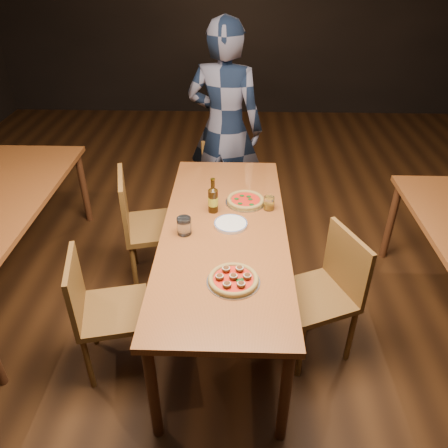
{
  "coord_description": "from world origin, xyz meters",
  "views": [
    {
      "loc": [
        0.07,
        -2.33,
        2.32
      ],
      "look_at": [
        0.0,
        -0.05,
        0.82
      ],
      "focal_mm": 35.0,
      "sensor_mm": 36.0,
      "label": 1
    }
  ],
  "objects_px": {
    "chair_main_nw": "(114,311)",
    "chair_main_e": "(315,296)",
    "chair_main_sw": "(155,226)",
    "amber_glass": "(269,203)",
    "water_glass": "(184,226)",
    "pizza_meatball": "(233,279)",
    "table_main": "(224,238)",
    "plate_stack": "(231,224)",
    "pizza_margherita": "(246,200)",
    "chair_end": "(227,187)",
    "diner": "(225,129)",
    "beer_bottle": "(213,200)"
  },
  "relations": [
    {
      "from": "amber_glass",
      "to": "water_glass",
      "type": "bearing_deg",
      "value": -150.18
    },
    {
      "from": "chair_main_nw",
      "to": "pizza_margherita",
      "type": "distance_m",
      "value": 1.16
    },
    {
      "from": "chair_end",
      "to": "diner",
      "type": "distance_m",
      "value": 0.52
    },
    {
      "from": "table_main",
      "to": "diner",
      "type": "xyz_separation_m",
      "value": [
        -0.03,
        1.32,
        0.24
      ]
    },
    {
      "from": "water_glass",
      "to": "table_main",
      "type": "bearing_deg",
      "value": 13.22
    },
    {
      "from": "beer_bottle",
      "to": "water_glass",
      "type": "height_order",
      "value": "beer_bottle"
    },
    {
      "from": "chair_main_sw",
      "to": "water_glass",
      "type": "xyz_separation_m",
      "value": [
        0.29,
        -0.48,
        0.32
      ]
    },
    {
      "from": "chair_main_nw",
      "to": "amber_glass",
      "type": "xyz_separation_m",
      "value": [
        0.96,
        0.7,
        0.36
      ]
    },
    {
      "from": "table_main",
      "to": "water_glass",
      "type": "height_order",
      "value": "water_glass"
    },
    {
      "from": "chair_main_nw",
      "to": "plate_stack",
      "type": "relative_size",
      "value": 4.01
    },
    {
      "from": "chair_main_sw",
      "to": "pizza_meatball",
      "type": "bearing_deg",
      "value": -161.12
    },
    {
      "from": "water_glass",
      "to": "plate_stack",
      "type": "bearing_deg",
      "value": 19.0
    },
    {
      "from": "chair_main_e",
      "to": "pizza_meatball",
      "type": "relative_size",
      "value": 3.08
    },
    {
      "from": "table_main",
      "to": "plate_stack",
      "type": "height_order",
      "value": "plate_stack"
    },
    {
      "from": "plate_stack",
      "to": "amber_glass",
      "type": "relative_size",
      "value": 2.36
    },
    {
      "from": "pizza_meatball",
      "to": "diner",
      "type": "xyz_separation_m",
      "value": [
        -0.1,
        1.84,
        0.15
      ]
    },
    {
      "from": "chair_main_nw",
      "to": "chair_main_e",
      "type": "bearing_deg",
      "value": -95.62
    },
    {
      "from": "chair_main_e",
      "to": "pizza_margherita",
      "type": "height_order",
      "value": "chair_main_e"
    },
    {
      "from": "chair_end",
      "to": "pizza_meatball",
      "type": "height_order",
      "value": "chair_end"
    },
    {
      "from": "pizza_meatball",
      "to": "plate_stack",
      "type": "relative_size",
      "value": 1.35
    },
    {
      "from": "plate_stack",
      "to": "amber_glass",
      "type": "distance_m",
      "value": 0.34
    },
    {
      "from": "chair_end",
      "to": "water_glass",
      "type": "height_order",
      "value": "water_glass"
    },
    {
      "from": "table_main",
      "to": "pizza_margherita",
      "type": "distance_m",
      "value": 0.38
    },
    {
      "from": "pizza_margherita",
      "to": "amber_glass",
      "type": "bearing_deg",
      "value": -27.37
    },
    {
      "from": "chair_main_nw",
      "to": "amber_glass",
      "type": "height_order",
      "value": "chair_main_nw"
    },
    {
      "from": "chair_main_nw",
      "to": "chair_main_e",
      "type": "xyz_separation_m",
      "value": [
        1.23,
        0.15,
        0.02
      ]
    },
    {
      "from": "pizza_meatball",
      "to": "amber_glass",
      "type": "relative_size",
      "value": 3.17
    },
    {
      "from": "table_main",
      "to": "chair_main_e",
      "type": "bearing_deg",
      "value": -26.54
    },
    {
      "from": "chair_main_e",
      "to": "chair_end",
      "type": "relative_size",
      "value": 1.07
    },
    {
      "from": "chair_main_nw",
      "to": "plate_stack",
      "type": "xyz_separation_m",
      "value": [
        0.7,
        0.48,
        0.32
      ]
    },
    {
      "from": "chair_main_nw",
      "to": "amber_glass",
      "type": "bearing_deg",
      "value": -66.52
    },
    {
      "from": "chair_end",
      "to": "pizza_meatball",
      "type": "relative_size",
      "value": 2.88
    },
    {
      "from": "pizza_margherita",
      "to": "amber_glass",
      "type": "height_order",
      "value": "amber_glass"
    },
    {
      "from": "plate_stack",
      "to": "pizza_margherita",
      "type": "bearing_deg",
      "value": 71.56
    },
    {
      "from": "chair_main_nw",
      "to": "pizza_margherita",
      "type": "height_order",
      "value": "chair_main_nw"
    },
    {
      "from": "chair_end",
      "to": "amber_glass",
      "type": "height_order",
      "value": "chair_end"
    },
    {
      "from": "chair_main_nw",
      "to": "table_main",
      "type": "bearing_deg",
      "value": -68.75
    },
    {
      "from": "table_main",
      "to": "amber_glass",
      "type": "bearing_deg",
      "value": 40.54
    },
    {
      "from": "table_main",
      "to": "amber_glass",
      "type": "xyz_separation_m",
      "value": [
        0.3,
        0.26,
        0.12
      ]
    },
    {
      "from": "chair_end",
      "to": "pizza_meatball",
      "type": "distance_m",
      "value": 1.73
    },
    {
      "from": "chair_main_nw",
      "to": "water_glass",
      "type": "height_order",
      "value": "chair_main_nw"
    },
    {
      "from": "plate_stack",
      "to": "diner",
      "type": "xyz_separation_m",
      "value": [
        -0.08,
        1.28,
        0.16
      ]
    },
    {
      "from": "beer_bottle",
      "to": "pizza_meatball",
      "type": "bearing_deg",
      "value": -78.61
    },
    {
      "from": "chair_main_e",
      "to": "water_glass",
      "type": "xyz_separation_m",
      "value": [
        -0.83,
        0.23,
        0.35
      ]
    },
    {
      "from": "chair_main_nw",
      "to": "chair_main_sw",
      "type": "xyz_separation_m",
      "value": [
        0.12,
        0.86,
        0.05
      ]
    },
    {
      "from": "diner",
      "to": "table_main",
      "type": "bearing_deg",
      "value": 105.85
    },
    {
      "from": "chair_main_sw",
      "to": "chair_main_e",
      "type": "distance_m",
      "value": 1.32
    },
    {
      "from": "chair_main_sw",
      "to": "plate_stack",
      "type": "xyz_separation_m",
      "value": [
        0.58,
        -0.38,
        0.28
      ]
    },
    {
      "from": "chair_end",
      "to": "beer_bottle",
      "type": "bearing_deg",
      "value": -108.74
    },
    {
      "from": "chair_main_nw",
      "to": "beer_bottle",
      "type": "distance_m",
      "value": 0.96
    }
  ]
}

